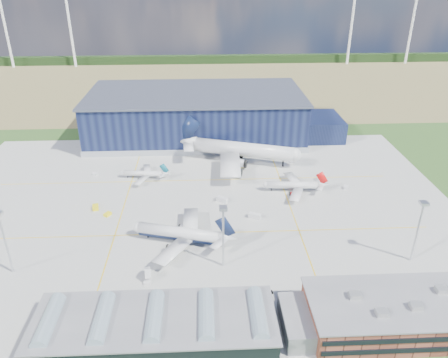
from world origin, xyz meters
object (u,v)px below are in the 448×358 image
light_mast_west (3,233)px  light_mast_east (420,222)px  car_b (267,292)px  gse_tug_c (242,166)px  airstair (148,275)px  gse_cart_a (346,187)px  airliner_widebody (243,142)px  ops_building (390,314)px  hangar (201,116)px  airliner_regional (143,171)px  gse_van_a (255,216)px  gse_tug_a (96,207)px  airliner_red (293,182)px  airliner_navy (179,227)px  gse_cart_b (95,174)px  gse_van_b (222,199)px  gse_tug_b (108,214)px  car_a (319,295)px  light_mast_center (223,227)px

light_mast_west → light_mast_east: bearing=0.0°
car_b → light_mast_west: bearing=71.3°
gse_tug_c → airstair: bearing=-114.4°
gse_cart_a → car_b: (-45.57, -67.94, -0.03)m
airliner_widebody → gse_tug_c: 11.83m
ops_building → gse_tug_c: bearing=106.2°
hangar → airliner_regional: bearing=-116.2°
gse_van_a → gse_tug_a: bearing=107.5°
hangar → airstair: size_ratio=30.81×
airliner_red → gse_tug_c: size_ratio=9.47×
hangar → light_mast_west: size_ratio=6.30×
airliner_navy → gse_tug_c: size_ratio=12.67×
ops_building → gse_cart_b: 146.19m
airliner_red → gse_van_b: (-31.75, -8.10, -3.71)m
hangar → ops_building: 163.51m
airliner_regional → gse_cart_b: 24.41m
hangar → airliner_widebody: size_ratio=2.19×
gse_tug_a → gse_tug_b: bearing=-55.2°
gse_tug_b → car_a: (74.22, -51.35, -0.04)m
airliner_navy → gse_cart_a: bearing=-136.4°
gse_tug_a → gse_tug_b: (5.98, -5.59, -0.16)m
airliner_red → gse_tug_b: (-78.72, -17.30, -4.16)m
ops_building → gse_cart_b: size_ratio=16.45×
gse_van_b → airstair: 56.14m
airliner_widebody → gse_cart_b: (-72.87, -12.10, -10.17)m
light_mast_center → gse_tug_b: bearing=142.6°
airliner_widebody → gse_cart_a: size_ratio=21.45×
car_a → car_b: (-16.02, 1.88, 0.03)m
airliner_navy → airliner_regional: bearing=-54.1°
airliner_regional → gse_cart_a: 94.65m
airliner_red → gse_van_b: size_ratio=6.16×
gse_tug_c → hangar: bearing=113.9°
gse_tug_b → car_b: (58.20, -49.47, -0.01)m
light_mast_center → gse_tug_a: light_mast_center is taller
light_mast_center → gse_cart_a: size_ratio=7.47×
light_mast_east → gse_van_b: 78.46m
gse_tug_b → gse_tug_a: bearing=167.7°
car_a → gse_tug_c: bearing=25.1°
airliner_regional → gse_tug_c: 49.60m
light_mast_center → airliner_red: bearing=57.3°
gse_cart_b → airstair: bearing=-137.3°
gse_tug_a → gse_tug_b: gse_tug_a is taller
hangar → airstair: 132.07m
ops_building → gse_van_b: size_ratio=9.62×
ops_building → hangar: bearing=108.6°
light_mast_west → airliner_red: bearing=26.7°
gse_tug_b → gse_tug_c: 73.53m
car_a → car_b: size_ratio=0.92×
gse_tug_c → gse_van_b: bearing=-108.9°
gse_tug_a → car_a: bearing=-47.5°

